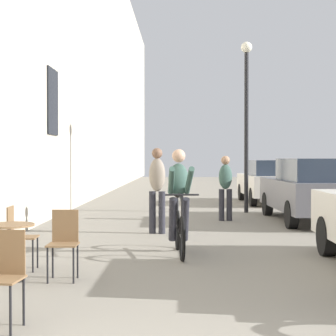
% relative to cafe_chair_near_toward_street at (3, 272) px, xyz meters
% --- Properties ---
extents(building_facade_left, '(0.54, 68.00, 11.89)m').
position_rel_cafe_chair_near_toward_street_xyz_m(building_facade_left, '(-1.93, 12.04, 5.43)').
color(building_facade_left, '#B7AD99').
rests_on(building_facade_left, ground_plane).
extents(cafe_chair_near_toward_street, '(0.41, 0.41, 0.89)m').
position_rel_cafe_chair_near_toward_street_xyz_m(cafe_chair_near_toward_street, '(0.00, 0.00, 0.00)').
color(cafe_chair_near_toward_street, black).
rests_on(cafe_chair_near_toward_street, ground_plane).
extents(cafe_table_mid, '(0.64, 0.64, 0.72)m').
position_rel_cafe_chair_near_toward_street_xyz_m(cafe_table_mid, '(-0.56, 1.97, 0.00)').
color(cafe_table_mid, black).
rests_on(cafe_table_mid, ground_plane).
extents(cafe_chair_mid_toward_street, '(0.40, 0.40, 0.89)m').
position_rel_cafe_chair_near_toward_street_xyz_m(cafe_chair_mid_toward_street, '(-0.63, 2.62, 0.00)').
color(cafe_chair_mid_toward_street, black).
rests_on(cafe_chair_mid_toward_street, ground_plane).
extents(cafe_chair_mid_toward_wall, '(0.39, 0.39, 0.89)m').
position_rel_cafe_chair_near_toward_street_xyz_m(cafe_chair_mid_toward_wall, '(0.13, 2.05, 0.00)').
color(cafe_chair_mid_toward_wall, black).
rests_on(cafe_chair_mid_toward_wall, ground_plane).
extents(cyclist_on_bicycle, '(0.52, 1.76, 1.74)m').
position_rel_cafe_chair_near_toward_street_xyz_m(cyclist_on_bicycle, '(1.61, 4.06, 0.29)').
color(cyclist_on_bicycle, black).
rests_on(cyclist_on_bicycle, ground_plane).
extents(pedestrian_near, '(0.37, 0.28, 1.77)m').
position_rel_cafe_chair_near_toward_street_xyz_m(pedestrian_near, '(1.15, 6.47, 0.48)').
color(pedestrian_near, '#26262D').
rests_on(pedestrian_near, ground_plane).
extents(pedestrian_mid, '(0.38, 0.30, 1.62)m').
position_rel_cafe_chair_near_toward_street_xyz_m(pedestrian_mid, '(2.75, 8.90, 0.39)').
color(pedestrian_mid, '#26262D').
rests_on(pedestrian_mid, ground_plane).
extents(street_lamp, '(0.32, 0.32, 4.90)m').
position_rel_cafe_chair_near_toward_street_xyz_m(street_lamp, '(3.52, 11.01, 2.59)').
color(street_lamp, black).
rests_on(street_lamp, ground_plane).
extents(parked_car_second, '(1.95, 4.42, 1.55)m').
position_rel_cafe_chair_near_toward_street_xyz_m(parked_car_second, '(4.87, 8.65, 0.29)').
color(parked_car_second, '#595960').
rests_on(parked_car_second, ground_plane).
extents(parked_car_third, '(1.87, 4.25, 1.50)m').
position_rel_cafe_chair_near_toward_street_xyz_m(parked_car_third, '(4.74, 14.34, 0.26)').
color(parked_car_third, beige).
rests_on(parked_car_third, ground_plane).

